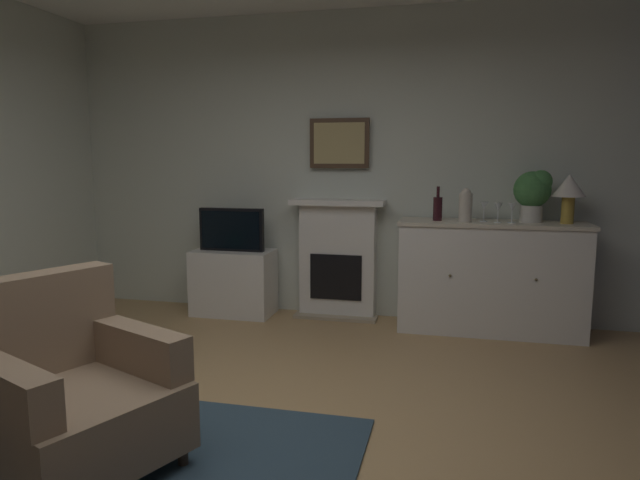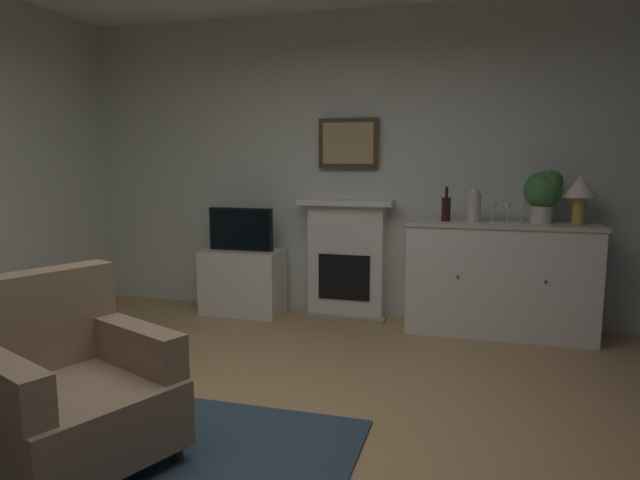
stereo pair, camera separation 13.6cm
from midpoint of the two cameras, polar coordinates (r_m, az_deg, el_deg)
ground_plane at (r=3.10m, az=-7.37°, el=-21.25°), size 5.38×5.44×0.10m
wall_rear at (r=5.27m, az=3.99°, el=7.42°), size 5.38×0.06×2.79m
area_rug at (r=3.08m, az=-23.08°, el=-20.83°), size 2.59×1.80×0.02m
fireplace_unit at (r=5.23m, az=3.43°, el=-1.91°), size 0.87×0.30×1.10m
framed_picture at (r=5.20m, az=3.64°, el=9.76°), size 0.55×0.04×0.45m
sideboard_cabinet at (r=4.96m, az=18.48°, el=-3.75°), size 1.55×0.49×0.95m
table_lamp at (r=4.93m, az=25.60°, el=4.62°), size 0.26×0.26×0.40m
wine_bottle at (r=4.86m, az=13.44°, el=3.13°), size 0.08×0.08×0.29m
wine_glass_left at (r=4.87m, az=17.91°, el=3.13°), size 0.07×0.07×0.16m
wine_glass_center at (r=4.83m, az=19.24°, el=3.03°), size 0.07×0.07×0.16m
wine_glass_right at (r=4.84m, az=20.54°, el=2.97°), size 0.07×0.07×0.16m
vase_decorative at (r=4.82m, az=16.14°, el=3.37°), size 0.11×0.11×0.28m
tv_cabinet at (r=5.42m, az=-7.11°, el=-4.20°), size 0.75×0.42×0.61m
tv_set at (r=5.32m, az=-7.31°, el=1.09°), size 0.62×0.07×0.40m
potted_plant_small at (r=4.94m, az=22.48°, el=4.54°), size 0.30×0.30×0.43m
armchair at (r=3.01m, az=-22.95°, el=-13.70°), size 1.04×1.02×0.92m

